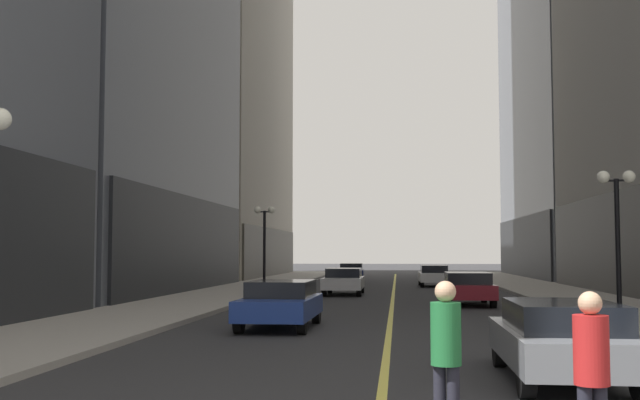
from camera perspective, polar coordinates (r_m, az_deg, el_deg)
name	(u,v)px	position (r m, az deg, el deg)	size (l,w,h in m)	color
ground_plane	(393,294)	(39.38, 5.51, -7.01)	(200.00, 200.00, 0.00)	#2D2D30
sidewalk_left	(235,291)	(40.28, -6.39, -6.82)	(4.50, 78.00, 0.15)	#9E9991
sidewalk_right	(559,293)	(40.18, 17.44, -6.68)	(4.50, 78.00, 0.15)	#9E9991
lane_centre_stripe	(393,294)	(39.38, 5.51, -7.00)	(0.16, 70.00, 0.01)	#E5D64C
building_left_far	(186,81)	(68.58, -10.03, 8.79)	(15.61, 26.00, 34.41)	#B7AD99
car_grey	(562,338)	(13.30, 17.64, -9.83)	(1.89, 4.48, 1.32)	slate
car_blue	(281,302)	(21.60, -2.96, -7.66)	(1.96, 4.44, 1.32)	navy
car_maroon	(467,287)	(31.41, 10.96, -6.42)	(1.93, 4.59, 1.32)	maroon
car_silver	(344,280)	(38.40, 1.80, -6.02)	(1.93, 4.60, 1.32)	#B7B7BC
car_white	(434,275)	(47.94, 8.51, -5.57)	(1.83, 4.37, 1.32)	silver
car_navy	(351,272)	(55.11, 2.37, -5.39)	(1.89, 4.52, 1.32)	#141E4C
pedestrian_in_red_jacket	(592,367)	(7.97, 19.67, -11.68)	(0.42, 0.42, 1.75)	black
pedestrian_in_green_parka	(446,348)	(8.71, 9.42, -10.91)	(0.45, 0.45, 1.81)	black
street_lamp_left_far	(264,230)	(38.22, -4.18, -2.22)	(1.06, 0.36, 4.43)	black
street_lamp_right_mid	(617,212)	(22.98, 21.36, -0.84)	(1.06, 0.36, 4.43)	black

